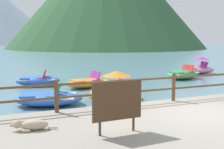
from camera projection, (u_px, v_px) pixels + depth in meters
ground_plane at (46, 53)px, 44.45m from camera, size 200.00×200.00×0.00m
dock_railing at (174, 84)px, 8.71m from camera, size 23.92×0.12×0.95m
sign_board at (117, 102)px, 5.67m from camera, size 1.18×0.09×1.19m
dog_resting at (31, 125)px, 5.95m from camera, size 1.06×0.43×0.26m
pedal_boat_0 at (38, 81)px, 13.69m from camera, size 2.47×1.54×0.87m
pedal_boat_2 at (115, 91)px, 10.47m from camera, size 2.28×1.34×1.21m
pedal_boat_3 at (183, 74)px, 15.97m from camera, size 2.62×1.60×0.89m
pedal_boat_4 at (89, 82)px, 13.26m from camera, size 2.61×1.67×0.82m
pedal_boat_5 at (199, 68)px, 18.51m from camera, size 2.42×1.69×1.23m
pedal_boat_7 at (48, 98)px, 9.70m from camera, size 2.83×2.03×0.84m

